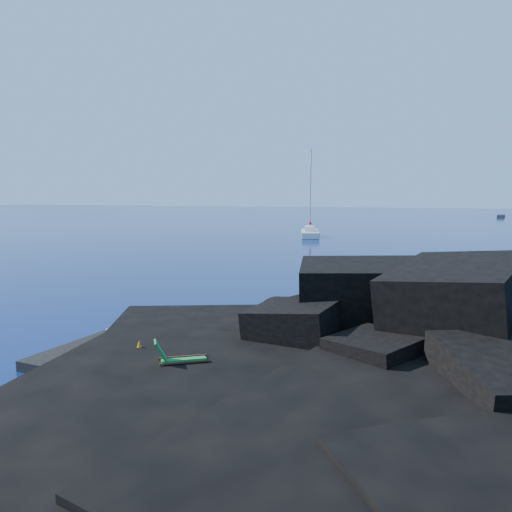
# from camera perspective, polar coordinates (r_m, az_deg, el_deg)

# --- Properties ---
(ground) EXTENTS (400.00, 400.00, 0.00)m
(ground) POSITION_cam_1_polar(r_m,az_deg,el_deg) (19.69, -21.38, -10.28)
(ground) COLOR #040C3F
(ground) RESTS_ON ground
(headland) EXTENTS (24.00, 24.00, 3.60)m
(headland) POSITION_cam_1_polar(r_m,az_deg,el_deg) (18.08, 20.49, -11.79)
(headland) COLOR black
(headland) RESTS_ON ground
(beach) EXTENTS (9.08, 6.86, 0.70)m
(beach) POSITION_cam_1_polar(r_m,az_deg,el_deg) (17.62, -8.85, -11.92)
(beach) COLOR black
(beach) RESTS_ON ground
(surf_foam) EXTENTS (10.00, 8.00, 0.06)m
(surf_foam) POSITION_cam_1_polar(r_m,az_deg,el_deg) (21.32, -1.88, -8.45)
(surf_foam) COLOR white
(surf_foam) RESTS_ON ground
(sailboat) EXTENTS (4.94, 11.28, 11.59)m
(sailboat) POSITION_cam_1_polar(r_m,az_deg,el_deg) (67.66, 6.18, 2.23)
(sailboat) COLOR silver
(sailboat) RESTS_ON ground
(deck_chair) EXTENTS (1.67, 1.42, 1.07)m
(deck_chair) POSITION_cam_1_polar(r_m,az_deg,el_deg) (15.68, -8.27, -10.93)
(deck_chair) COLOR #19732F
(deck_chair) RESTS_ON beach
(towel) EXTENTS (1.95, 1.51, 0.05)m
(towel) POSITION_cam_1_polar(r_m,az_deg,el_deg) (19.80, -12.24, -8.72)
(towel) COLOR white
(towel) RESTS_ON beach
(sunbather) EXTENTS (1.69, 1.12, 0.24)m
(sunbather) POSITION_cam_1_polar(r_m,az_deg,el_deg) (19.76, -12.25, -8.33)
(sunbather) COLOR tan
(sunbather) RESTS_ON towel
(marker_cone) EXTENTS (0.42, 0.42, 0.53)m
(marker_cone) POSITION_cam_1_polar(r_m,az_deg,el_deg) (17.38, -13.18, -10.17)
(marker_cone) COLOR orange
(marker_cone) RESTS_ON beach
(distant_boat_a) EXTENTS (2.38, 5.25, 0.68)m
(distant_boat_a) POSITION_cam_1_polar(r_m,az_deg,el_deg) (135.41, 26.20, 3.97)
(distant_boat_a) COLOR #242529
(distant_boat_a) RESTS_ON ground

